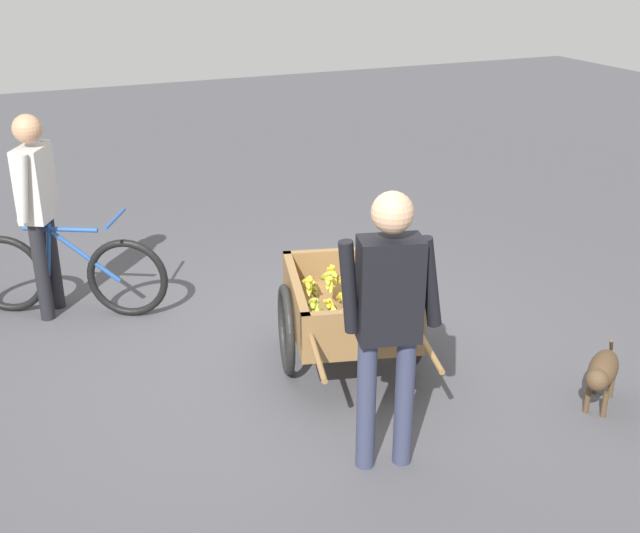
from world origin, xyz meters
TOP-DOWN VIEW (x-y plane):
  - ground_plane at (0.00, 0.00)m, footprint 24.00×24.00m
  - fruit_cart at (-0.21, -0.26)m, footprint 1.79×1.16m
  - vendor_person at (-1.32, 0.02)m, footprint 0.28×0.57m
  - bicycle at (1.46, 1.45)m, footprint 0.83×1.50m
  - cyclist_person at (1.53, 1.58)m, footprint 0.47×0.35m
  - dog at (-1.35, -1.54)m, footprint 0.46×0.55m

SIDE VIEW (x-z plane):
  - ground_plane at x=0.00m, z-range 0.00..0.00m
  - dog at x=-1.35m, z-range 0.07..0.47m
  - bicycle at x=1.46m, z-range -0.07..0.78m
  - fruit_cart at x=-0.21m, z-range 0.08..0.81m
  - cyclist_person at x=1.53m, z-range 0.16..1.80m
  - vendor_person at x=-1.32m, z-range 0.17..1.83m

